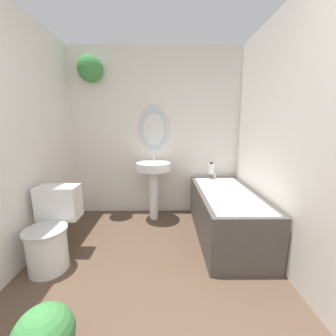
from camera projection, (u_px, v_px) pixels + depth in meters
wall_back at (150, 128)px, 3.02m from camera, size 2.54×0.34×2.40m
wall_right at (300, 141)px, 1.67m from camera, size 0.06×2.89×2.40m
toilet at (52, 230)px, 1.97m from camera, size 0.40×0.57×0.73m
pedestal_sink at (154, 176)px, 2.86m from camera, size 0.47×0.47×0.92m
bathtub at (226, 213)px, 2.46m from camera, size 0.66×1.43×0.64m
shampoo_bottle at (211, 168)px, 2.98m from camera, size 0.08×0.08×0.17m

